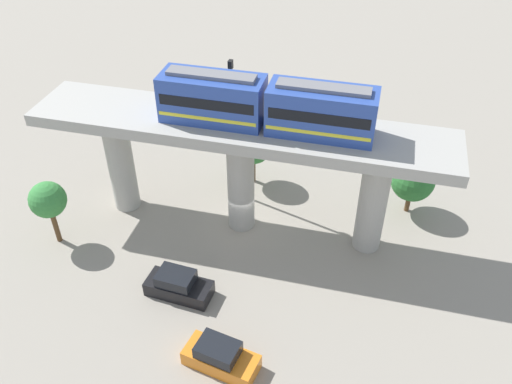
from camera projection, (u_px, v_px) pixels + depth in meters
The scene contains 9 objects.
ground_plane at pixel (242, 223), 39.72m from camera, with size 120.00×120.00×0.00m, color gray.
viaduct at pixel (240, 151), 35.78m from camera, with size 5.20×28.00×8.63m.
train at pixel (266, 105), 33.14m from camera, with size 2.64×13.55×3.24m.
parked_car_orange at pixel (220, 357), 29.75m from camera, with size 2.54×4.46×1.76m.
parked_car_black at pixel (178, 285), 33.92m from camera, with size 2.12×4.33×1.76m.
tree_near_viaduct at pixel (413, 180), 39.16m from camera, with size 3.24×3.24×4.52m.
tree_mid_lot at pixel (48, 200), 36.06m from camera, with size 2.52×2.52×4.96m.
tree_far_corner at pixel (253, 146), 41.80m from camera, with size 2.99×2.99×4.94m.
signal_post at pixel (232, 126), 38.84m from camera, with size 0.44×0.28×11.23m.
Camera 1 is at (-28.71, -8.37, 26.27)m, focal length 37.62 mm.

